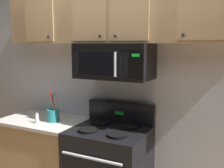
# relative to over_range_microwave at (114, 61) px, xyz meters

# --- Properties ---
(back_wall) EXTENTS (5.20, 0.10, 2.70)m
(back_wall) POSITION_rel_over_range_microwave_xyz_m (0.00, 0.25, -0.23)
(back_wall) COLOR silver
(back_wall) RESTS_ON ground_plane
(over_range_microwave) EXTENTS (0.76, 0.43, 0.35)m
(over_range_microwave) POSITION_rel_over_range_microwave_xyz_m (0.00, 0.00, 0.00)
(over_range_microwave) COLOR black
(upper_cabinets) EXTENTS (2.50, 0.36, 0.55)m
(upper_cabinets) POSITION_rel_over_range_microwave_xyz_m (0.00, 0.03, 0.45)
(upper_cabinets) COLOR tan
(counter_segment) EXTENTS (0.93, 0.65, 0.90)m
(counter_segment) POSITION_rel_over_range_microwave_xyz_m (-0.84, -0.11, -1.12)
(counter_segment) COLOR tan
(counter_segment) RESTS_ON ground_plane
(utensil_crock_teal) EXTENTS (0.14, 0.14, 0.36)m
(utensil_crock_teal) POSITION_rel_over_range_microwave_xyz_m (-0.68, -0.14, -0.59)
(utensil_crock_teal) COLOR teal
(utensil_crock_teal) RESTS_ON counter_segment
(salt_shaker) EXTENTS (0.04, 0.04, 0.11)m
(salt_shaker) POSITION_rel_over_range_microwave_xyz_m (-0.80, -0.27, -0.62)
(salt_shaker) COLOR white
(salt_shaker) RESTS_ON counter_segment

